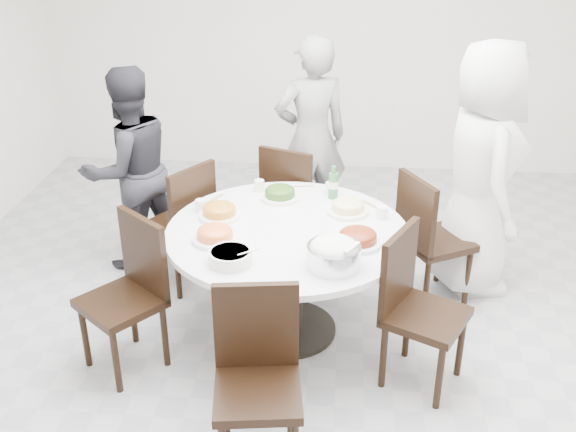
# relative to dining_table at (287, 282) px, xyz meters

# --- Properties ---
(floor) EXTENTS (6.00, 6.00, 0.01)m
(floor) POSITION_rel_dining_table_xyz_m (0.33, -0.04, -0.38)
(floor) COLOR #A9A9AE
(floor) RESTS_ON ground
(wall_back) EXTENTS (6.00, 0.01, 2.80)m
(wall_back) POSITION_rel_dining_table_xyz_m (0.33, 2.96, 1.02)
(wall_back) COLOR white
(wall_back) RESTS_ON ground
(dining_table) EXTENTS (1.50, 1.50, 0.75)m
(dining_table) POSITION_rel_dining_table_xyz_m (0.00, 0.00, 0.00)
(dining_table) COLOR white
(dining_table) RESTS_ON floor
(chair_ne) EXTENTS (0.57, 0.57, 0.95)m
(chair_ne) POSITION_rel_dining_table_xyz_m (0.98, 0.49, 0.10)
(chair_ne) COLOR black
(chair_ne) RESTS_ON floor
(chair_n) EXTENTS (0.55, 0.55, 0.95)m
(chair_n) POSITION_rel_dining_table_xyz_m (-0.02, 1.02, 0.10)
(chair_n) COLOR black
(chair_n) RESTS_ON floor
(chair_nw) EXTENTS (0.58, 0.58, 0.95)m
(chair_nw) POSITION_rel_dining_table_xyz_m (-0.85, 0.56, 0.10)
(chair_nw) COLOR black
(chair_nw) RESTS_ON floor
(chair_sw) EXTENTS (0.59, 0.59, 0.95)m
(chair_sw) POSITION_rel_dining_table_xyz_m (-0.94, -0.44, 0.10)
(chair_sw) COLOR black
(chair_sw) RESTS_ON floor
(chair_s) EXTENTS (0.47, 0.47, 0.95)m
(chair_s) POSITION_rel_dining_table_xyz_m (-0.04, -1.15, 0.10)
(chair_s) COLOR black
(chair_s) RESTS_ON floor
(chair_se) EXTENTS (0.57, 0.57, 0.95)m
(chair_se) POSITION_rel_dining_table_xyz_m (0.83, -0.43, 0.10)
(chair_se) COLOR black
(chair_se) RESTS_ON floor
(diner_right) EXTENTS (0.69, 0.95, 1.79)m
(diner_right) POSITION_rel_dining_table_xyz_m (1.27, 0.72, 0.52)
(diner_right) COLOR silver
(diner_right) RESTS_ON floor
(diner_middle) EXTENTS (0.70, 0.58, 1.66)m
(diner_middle) POSITION_rel_dining_table_xyz_m (0.06, 1.45, 0.45)
(diner_middle) COLOR black
(diner_middle) RESTS_ON floor
(diner_left) EXTENTS (0.94, 0.94, 1.54)m
(diner_left) POSITION_rel_dining_table_xyz_m (-1.24, 0.82, 0.39)
(diner_left) COLOR black
(diner_left) RESTS_ON floor
(dish_greens) EXTENTS (0.26, 0.26, 0.07)m
(dish_greens) POSITION_rel_dining_table_xyz_m (-0.09, 0.45, 0.41)
(dish_greens) COLOR white
(dish_greens) RESTS_ON dining_table
(dish_pale) EXTENTS (0.27, 0.27, 0.07)m
(dish_pale) POSITION_rel_dining_table_xyz_m (0.37, 0.27, 0.41)
(dish_pale) COLOR white
(dish_pale) RESTS_ON dining_table
(dish_orange) EXTENTS (0.27, 0.27, 0.07)m
(dish_orange) POSITION_rel_dining_table_xyz_m (-0.45, 0.14, 0.41)
(dish_orange) COLOR white
(dish_orange) RESTS_ON dining_table
(dish_redbrown) EXTENTS (0.29, 0.29, 0.07)m
(dish_redbrown) POSITION_rel_dining_table_xyz_m (0.43, -0.15, 0.41)
(dish_redbrown) COLOR white
(dish_redbrown) RESTS_ON dining_table
(dish_tofu) EXTENTS (0.27, 0.27, 0.07)m
(dish_tofu) POSITION_rel_dining_table_xyz_m (-0.42, -0.18, 0.41)
(dish_tofu) COLOR white
(dish_tofu) RESTS_ON dining_table
(rice_bowl) EXTENTS (0.30, 0.30, 0.13)m
(rice_bowl) POSITION_rel_dining_table_xyz_m (0.29, -0.42, 0.44)
(rice_bowl) COLOR silver
(rice_bowl) RESTS_ON dining_table
(soup_bowl) EXTENTS (0.25, 0.25, 0.08)m
(soup_bowl) POSITION_rel_dining_table_xyz_m (-0.28, -0.43, 0.41)
(soup_bowl) COLOR white
(soup_bowl) RESTS_ON dining_table
(beverage_bottle) EXTENTS (0.07, 0.07, 0.23)m
(beverage_bottle) POSITION_rel_dining_table_xyz_m (0.27, 0.50, 0.49)
(beverage_bottle) COLOR #2C6F37
(beverage_bottle) RESTS_ON dining_table
(tea_cups) EXTENTS (0.07, 0.07, 0.08)m
(tea_cups) POSITION_rel_dining_table_xyz_m (0.01, 0.65, 0.42)
(tea_cups) COLOR white
(tea_cups) RESTS_ON dining_table
(chopsticks) EXTENTS (0.24, 0.04, 0.01)m
(chopsticks) POSITION_rel_dining_table_xyz_m (0.02, 0.62, 0.38)
(chopsticks) COLOR tan
(chopsticks) RESTS_ON dining_table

